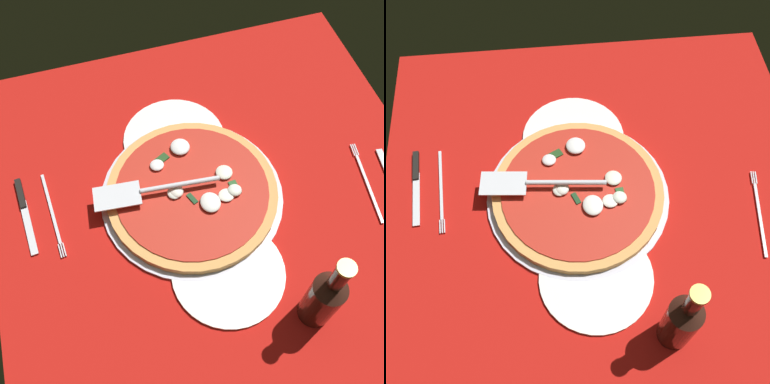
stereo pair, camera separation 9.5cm
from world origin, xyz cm
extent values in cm
cube|color=#B21510|center=(0.00, 0.00, -0.40)|extent=(90.71, 90.71, 0.80)
cube|color=white|center=(-34.01, -11.34, 0.05)|extent=(7.56, 7.56, 0.10)
cube|color=white|center=(-34.01, 3.78, 0.05)|extent=(7.56, 7.56, 0.10)
cube|color=white|center=(-26.46, -18.90, 0.05)|extent=(7.56, 7.56, 0.10)
cube|color=silver|center=(-26.46, -3.78, 0.05)|extent=(7.56, 7.56, 0.10)
cube|color=silver|center=(-26.46, 11.34, 0.05)|extent=(7.56, 7.56, 0.10)
cube|color=silver|center=(-26.46, 26.46, 0.05)|extent=(7.56, 7.56, 0.10)
cube|color=white|center=(-18.90, -26.46, 0.05)|extent=(7.56, 7.56, 0.10)
cube|color=silver|center=(-18.90, -11.34, 0.05)|extent=(7.56, 7.56, 0.10)
cube|color=silver|center=(-18.90, 3.78, 0.05)|extent=(7.56, 7.56, 0.10)
cube|color=silver|center=(-18.90, 18.90, 0.05)|extent=(7.56, 7.56, 0.10)
cube|color=silver|center=(-18.90, 34.01, 0.05)|extent=(7.56, 7.56, 0.10)
cube|color=silver|center=(-11.34, -18.90, 0.05)|extent=(7.56, 7.56, 0.10)
cube|color=silver|center=(-11.34, -3.78, 0.05)|extent=(7.56, 7.56, 0.10)
cube|color=silver|center=(-11.34, 11.34, 0.05)|extent=(7.56, 7.56, 0.10)
cube|color=white|center=(-11.34, 26.46, 0.05)|extent=(7.56, 7.56, 0.10)
cube|color=silver|center=(-11.34, 41.57, 0.05)|extent=(7.56, 7.56, 0.10)
cube|color=silver|center=(-3.78, -26.46, 0.05)|extent=(7.56, 7.56, 0.10)
cube|color=silver|center=(-3.78, -11.34, 0.05)|extent=(7.56, 7.56, 0.10)
cube|color=silver|center=(-3.78, 3.78, 0.05)|extent=(7.56, 7.56, 0.10)
cube|color=silver|center=(-3.78, 18.90, 0.05)|extent=(7.56, 7.56, 0.10)
cube|color=silver|center=(-3.78, 34.01, 0.05)|extent=(7.56, 7.56, 0.10)
cube|color=silver|center=(3.78, -34.01, 0.05)|extent=(7.56, 7.56, 0.10)
cube|color=silver|center=(3.78, -18.90, 0.05)|extent=(7.56, 7.56, 0.10)
cube|color=white|center=(3.78, -3.78, 0.05)|extent=(7.56, 7.56, 0.10)
cube|color=silver|center=(3.78, 11.34, 0.05)|extent=(7.56, 7.56, 0.10)
cube|color=silver|center=(3.78, 26.46, 0.05)|extent=(7.56, 7.56, 0.10)
cube|color=silver|center=(3.78, 41.57, 0.05)|extent=(7.56, 7.56, 0.10)
cube|color=white|center=(11.34, -41.57, 0.05)|extent=(7.56, 7.56, 0.10)
cube|color=white|center=(11.34, -26.46, 0.05)|extent=(7.56, 7.56, 0.10)
cube|color=silver|center=(11.34, -11.34, 0.05)|extent=(7.56, 7.56, 0.10)
cube|color=white|center=(11.34, 3.78, 0.05)|extent=(7.56, 7.56, 0.10)
cube|color=silver|center=(11.34, 18.90, 0.05)|extent=(7.56, 7.56, 0.10)
cube|color=white|center=(11.34, 34.01, 0.05)|extent=(7.56, 7.56, 0.10)
cube|color=silver|center=(18.90, -34.01, 0.05)|extent=(7.56, 7.56, 0.10)
cube|color=white|center=(18.90, -18.90, 0.05)|extent=(7.56, 7.56, 0.10)
cube|color=silver|center=(18.90, -3.78, 0.05)|extent=(7.56, 7.56, 0.10)
cube|color=silver|center=(18.90, 11.34, 0.05)|extent=(7.56, 7.56, 0.10)
cube|color=white|center=(18.90, 26.46, 0.05)|extent=(7.56, 7.56, 0.10)
cube|color=white|center=(18.90, 41.57, 0.05)|extent=(7.56, 7.56, 0.10)
cube|color=silver|center=(26.46, -41.57, 0.05)|extent=(7.56, 7.56, 0.10)
cube|color=silver|center=(26.46, -26.46, 0.05)|extent=(7.56, 7.56, 0.10)
cube|color=silver|center=(26.46, -11.34, 0.05)|extent=(7.56, 7.56, 0.10)
cube|color=silver|center=(26.46, 3.78, 0.05)|extent=(7.56, 7.56, 0.10)
cube|color=silver|center=(26.46, 18.90, 0.05)|extent=(7.56, 7.56, 0.10)
cube|color=white|center=(26.46, 34.01, 0.05)|extent=(7.56, 7.56, 0.10)
cube|color=silver|center=(34.01, -34.01, 0.05)|extent=(7.56, 7.56, 0.10)
cube|color=silver|center=(34.01, -18.90, 0.05)|extent=(7.56, 7.56, 0.10)
cube|color=silver|center=(34.01, -3.78, 0.05)|extent=(7.56, 7.56, 0.10)
cube|color=silver|center=(34.01, 11.34, 0.05)|extent=(7.56, 7.56, 0.10)
cube|color=silver|center=(34.01, 26.46, 0.05)|extent=(7.56, 7.56, 0.10)
cube|color=white|center=(41.57, -41.57, 0.05)|extent=(7.56, 7.56, 0.10)
cube|color=silver|center=(41.57, -26.46, 0.05)|extent=(7.56, 7.56, 0.10)
cube|color=silver|center=(41.57, -11.34, 0.05)|extent=(7.56, 7.56, 0.10)
cube|color=silver|center=(41.57, 3.78, 0.05)|extent=(7.56, 7.56, 0.10)
cube|color=silver|center=(41.57, 18.90, 0.05)|extent=(7.56, 7.56, 0.10)
cube|color=silver|center=(41.57, 34.01, 0.05)|extent=(7.56, 7.56, 0.10)
cylinder|color=silver|center=(0.69, 4.74, 0.61)|extent=(37.43, 37.43, 1.02)
cylinder|color=white|center=(-17.34, 3.09, 0.60)|extent=(21.52, 21.52, 1.00)
cylinder|color=white|center=(15.75, 4.30, 0.60)|extent=(22.45, 22.45, 1.00)
cylinder|color=#DA9850|center=(0.69, 4.74, 1.97)|extent=(34.94, 34.94, 1.69)
cylinder|color=red|center=(0.69, 4.74, 2.96)|extent=(31.24, 31.24, 0.30)
ellipsoid|color=white|center=(-2.81, -1.36, 3.54)|extent=(3.04, 3.21, 0.85)
ellipsoid|color=white|center=(-3.55, 2.22, 3.75)|extent=(4.60, 4.05, 1.28)
ellipsoid|color=white|center=(11.12, 4.22, 3.80)|extent=(4.25, 4.10, 1.38)
ellipsoid|color=white|center=(8.16, 10.08, 3.62)|extent=(2.83, 2.93, 1.00)
ellipsoid|color=silver|center=(0.75, 8.46, 3.58)|extent=(3.00, 2.77, 0.93)
ellipsoid|color=silver|center=(2.41, -2.66, 3.66)|extent=(3.52, 3.49, 1.09)
ellipsoid|color=silver|center=(0.99, 7.92, 3.72)|extent=(3.23, 2.80, 1.21)
ellipsoid|color=white|center=(-2.35, -3.27, 3.79)|extent=(2.81, 2.88, 1.35)
cube|color=#1E4019|center=(9.53, 8.86, 3.26)|extent=(3.13, 3.80, 0.30)
cube|color=#224F22|center=(-1.45, -3.64, 3.26)|extent=(3.37, 1.85, 0.30)
cube|color=#173B1C|center=(-1.42, 5.33, 3.26)|extent=(2.82, 1.93, 0.30)
cube|color=silver|center=(2.67, 19.55, 4.64)|extent=(6.36, 9.79, 0.30)
cylinder|color=silver|center=(1.45, 6.98, 4.99)|extent=(2.54, 15.98, 1.00)
cube|color=white|center=(-8.79, -33.73, 0.40)|extent=(19.84, 14.53, 0.60)
cube|color=silver|center=(-8.37, -31.10, 0.83)|extent=(16.50, 3.18, 0.25)
cube|color=silver|center=(1.25, -33.06, 0.83)|extent=(3.00, 0.69, 0.25)
cube|color=silver|center=(1.31, -32.63, 0.83)|extent=(3.00, 0.69, 0.25)
cube|color=silver|center=(1.38, -32.19, 0.83)|extent=(3.00, 0.69, 0.25)
cube|color=silver|center=(6.00, 35.57, 0.40)|extent=(18.12, 12.57, 0.60)
cube|color=silver|center=(6.19, 33.04, 0.83)|extent=(17.00, 1.88, 0.25)
cube|color=silver|center=(-3.82, 32.72, 0.83)|extent=(3.01, 0.45, 0.25)
cube|color=silver|center=(-3.78, 32.28, 0.83)|extent=(3.01, 0.45, 0.25)
cube|color=silver|center=(-3.75, 31.84, 0.83)|extent=(3.01, 0.45, 0.25)
cube|color=black|center=(11.19, 38.51, 1.10)|extent=(7.27, 1.74, 0.80)
cube|color=silver|center=(3.12, 37.90, 0.83)|extent=(12.67, 2.35, 0.25)
cylinder|color=#361B14|center=(-28.84, -9.16, 6.64)|extent=(5.78, 5.78, 13.08)
cone|color=#361B14|center=(-28.84, -9.16, 14.48)|extent=(5.78, 5.78, 2.58)
cylinder|color=#361B14|center=(-28.84, -9.16, 18.71)|extent=(2.55, 2.55, 5.88)
cylinder|color=gold|center=(-28.84, -9.16, 21.95)|extent=(2.94, 2.94, 0.60)
camera|label=1|loc=(-45.74, 18.86, 84.36)|focal=43.85mm
camera|label=2|loc=(-47.60, 9.51, 84.36)|focal=43.85mm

